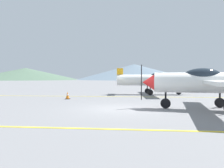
% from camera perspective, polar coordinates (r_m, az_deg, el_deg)
% --- Properties ---
extents(ground_plane, '(400.00, 400.00, 0.00)m').
position_cam_1_polar(ground_plane, '(12.43, 1.81, -6.41)').
color(ground_plane, slate).
extents(apron_line_near, '(80.00, 0.16, 0.01)m').
position_cam_1_polar(apron_line_near, '(7.68, -0.77, -11.51)').
color(apron_line_near, yellow).
rests_on(apron_line_near, ground_plane).
extents(apron_line_far, '(80.00, 0.16, 0.01)m').
position_cam_1_polar(apron_line_far, '(20.05, 3.34, -3.28)').
color(apron_line_far, yellow).
rests_on(apron_line_far, ground_plane).
extents(airplane_near, '(7.84, 8.99, 2.69)m').
position_cam_1_polar(airplane_near, '(13.08, 24.82, 0.49)').
color(airplane_near, white).
rests_on(airplane_near, ground_plane).
extents(airplane_mid, '(7.80, 8.98, 2.69)m').
position_cam_1_polar(airplane_mid, '(23.04, 10.65, 1.11)').
color(airplane_mid, white).
rests_on(airplane_mid, ground_plane).
extents(traffic_cone_front, '(0.36, 0.36, 0.59)m').
position_cam_1_polar(traffic_cone_front, '(18.24, -11.34, -2.92)').
color(traffic_cone_front, black).
rests_on(traffic_cone_front, ground_plane).
extents(hill_left, '(69.96, 69.96, 7.81)m').
position_cam_1_polar(hill_left, '(156.22, -21.28, 2.44)').
color(hill_left, '#4C6651').
rests_on(hill_left, ground_plane).
extents(hill_centerleft, '(78.67, 78.67, 10.57)m').
position_cam_1_polar(hill_centerleft, '(151.91, 5.68, 3.09)').
color(hill_centerleft, slate).
rests_on(hill_centerleft, ground_plane).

